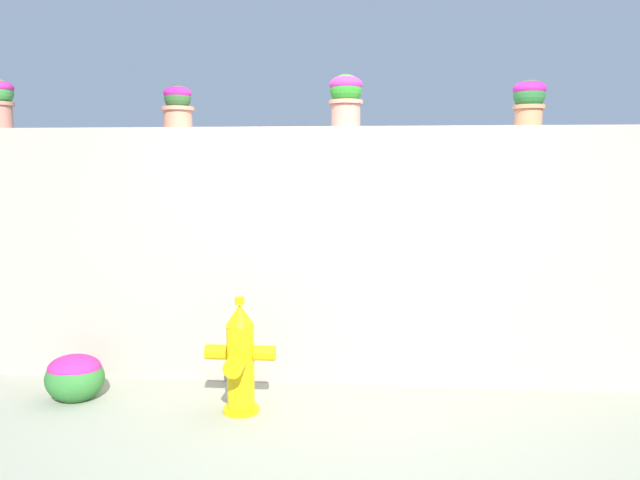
{
  "coord_description": "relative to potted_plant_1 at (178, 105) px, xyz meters",
  "views": [
    {
      "loc": [
        0.16,
        -4.05,
        1.73
      ],
      "look_at": [
        -0.22,
        0.7,
        1.18
      ],
      "focal_mm": 34.56,
      "sensor_mm": 36.0,
      "label": 1
    }
  ],
  "objects": [
    {
      "name": "potted_plant_1",
      "position": [
        0.0,
        0.0,
        0.0
      ],
      "size": [
        0.27,
        0.27,
        0.35
      ],
      "color": "#C3765A",
      "rests_on": "stone_wall"
    },
    {
      "name": "potted_plant_2",
      "position": [
        1.36,
        0.02,
        0.05
      ],
      "size": [
        0.27,
        0.27,
        0.42
      ],
      "color": "#BA7461",
      "rests_on": "stone_wall"
    },
    {
      "name": "ground_plane",
      "position": [
        1.4,
        -0.92,
        -2.25
      ],
      "size": [
        24.0,
        24.0,
        0.0
      ],
      "primitive_type": "plane",
      "color": "gray"
    },
    {
      "name": "stone_wall",
      "position": [
        1.4,
        -0.01,
        -1.22
      ],
      "size": [
        6.51,
        0.34,
        2.05
      ],
      "primitive_type": "cube",
      "color": "tan",
      "rests_on": "ground"
    },
    {
      "name": "flower_bush_left",
      "position": [
        -0.64,
        -0.66,
        -2.06
      ],
      "size": [
        0.44,
        0.39,
        0.36
      ],
      "color": "#2E702E",
      "rests_on": "ground"
    },
    {
      "name": "fire_hydrant",
      "position": [
        0.66,
        -0.81,
        -1.86
      ],
      "size": [
        0.5,
        0.4,
        0.83
      ],
      "color": "yellow",
      "rests_on": "ground"
    },
    {
      "name": "potted_plant_3",
      "position": [
        2.78,
        -0.01,
        0.02
      ],
      "size": [
        0.25,
        0.25,
        0.36
      ],
      "color": "#BB7951",
      "rests_on": "stone_wall"
    }
  ]
}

